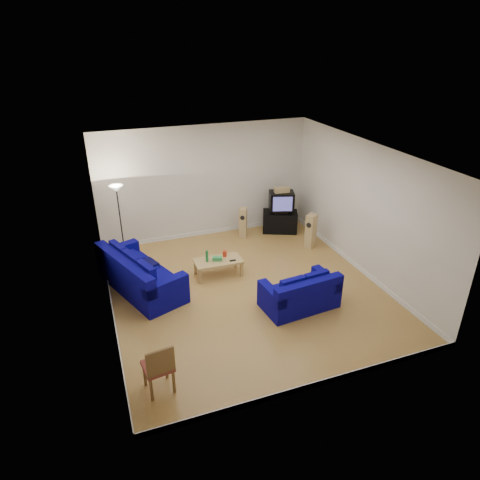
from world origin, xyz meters
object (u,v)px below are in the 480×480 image
object	(u,v)px
coffee_table	(218,262)
tv_stand	(280,221)
sofa_loveseat	(301,295)
sofa_three_seat	(139,277)
television	(281,201)

from	to	relation	value
coffee_table	tv_stand	distance (m)	3.12
sofa_loveseat	coffee_table	size ratio (longest dim) A/B	1.45
sofa_three_seat	television	world-z (taller)	television
sofa_loveseat	television	size ratio (longest dim) A/B	2.06
sofa_three_seat	sofa_loveseat	bearing A→B (deg)	37.83
television	sofa_loveseat	bearing A→B (deg)	-91.11
sofa_loveseat	tv_stand	distance (m)	3.96
coffee_table	tv_stand	xyz separation A→B (m)	(2.51, 1.85, -0.05)
sofa_three_seat	tv_stand	world-z (taller)	sofa_three_seat
sofa_loveseat	tv_stand	size ratio (longest dim) A/B	1.66
sofa_three_seat	tv_stand	bearing A→B (deg)	91.60
tv_stand	television	world-z (taller)	television
sofa_three_seat	television	bearing A→B (deg)	91.10
sofa_three_seat	coffee_table	size ratio (longest dim) A/B	2.25
sofa_three_seat	sofa_loveseat	size ratio (longest dim) A/B	1.55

